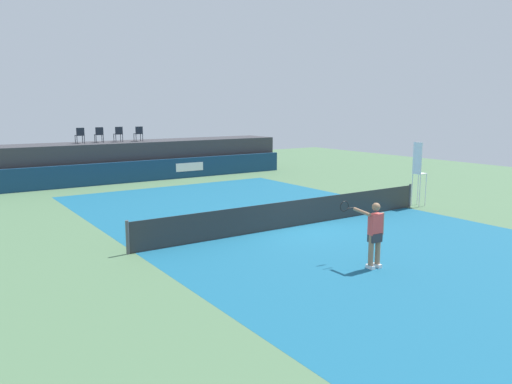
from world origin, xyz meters
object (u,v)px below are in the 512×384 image
object	(u,v)px
net_post_far	(410,196)
spectator_chair_right	(139,133)
spectator_chair_far_left	(80,135)
tennis_player	(374,233)
spectator_chair_left	(99,134)
umpire_chair	(418,170)
spectator_chair_center	(118,133)
net_post_near	(127,237)

from	to	relation	value
net_post_far	spectator_chair_right	bearing A→B (deg)	112.70
spectator_chair_far_left	tennis_player	size ratio (longest dim) A/B	0.50
spectator_chair_far_left	spectator_chair_left	xyz separation A→B (m)	(1.11, 0.12, 0.00)
net_post_far	tennis_player	bearing A→B (deg)	-146.76
spectator_chair_left	umpire_chair	xyz separation A→B (m)	(9.00, -15.27, -1.11)
spectator_chair_right	spectator_chair_far_left	bearing A→B (deg)	177.29
spectator_chair_far_left	spectator_chair_center	bearing A→B (deg)	2.83
net_post_far	spectator_chair_left	bearing A→B (deg)	119.20
umpire_chair	spectator_chair_left	bearing A→B (deg)	120.51
spectator_chair_far_left	net_post_near	size ratio (longest dim) A/B	0.89
spectator_chair_right	net_post_near	distance (m)	16.35
spectator_chair_right	net_post_near	size ratio (longest dim) A/B	0.89
spectator_chair_center	tennis_player	distance (m)	20.20
spectator_chair_far_left	spectator_chair_center	distance (m)	2.24
spectator_chair_center	spectator_chair_right	world-z (taller)	same
tennis_player	spectator_chair_far_left	bearing A→B (deg)	96.37
umpire_chair	net_post_far	size ratio (longest dim) A/B	2.76
spectator_chair_far_left	tennis_player	world-z (taller)	spectator_chair_far_left
net_post_far	spectator_chair_center	bearing A→B (deg)	115.87
net_post_near	tennis_player	bearing A→B (deg)	-44.23
spectator_chair_far_left	umpire_chair	size ratio (longest dim) A/B	0.32
spectator_chair_left	net_post_near	xyz separation A→B (m)	(-3.86, -15.27, -2.19)
spectator_chair_left	net_post_far	size ratio (longest dim) A/B	0.89
spectator_chair_far_left	net_post_near	world-z (taller)	spectator_chair_far_left
spectator_chair_center	net_post_far	size ratio (longest dim) A/B	0.89
tennis_player	spectator_chair_left	bearing A→B (deg)	93.20
spectator_chair_left	spectator_chair_right	world-z (taller)	same
spectator_chair_center	net_post_far	xyz separation A→B (m)	(7.40, -15.26, -2.19)
spectator_chair_left	umpire_chair	size ratio (longest dim) A/B	0.32
spectator_chair_right	net_post_near	world-z (taller)	spectator_chair_right
spectator_chair_center	spectator_chair_left	bearing A→B (deg)	179.61
umpire_chair	net_post_near	size ratio (longest dim) A/B	2.76
umpire_chair	net_post_near	world-z (taller)	umpire_chair
net_post_near	net_post_far	size ratio (longest dim) A/B	1.00
spectator_chair_center	net_post_near	xyz separation A→B (m)	(-5.00, -15.26, -2.19)
net_post_near	tennis_player	distance (m)	6.98
umpire_chair	tennis_player	size ratio (longest dim) A/B	1.56
spectator_chair_far_left	umpire_chair	bearing A→B (deg)	-56.29
spectator_chair_center	net_post_near	world-z (taller)	spectator_chair_center
tennis_player	spectator_chair_right	bearing A→B (deg)	86.72
spectator_chair_left	spectator_chair_center	bearing A→B (deg)	-0.39
spectator_chair_left	umpire_chair	bearing A→B (deg)	-59.49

